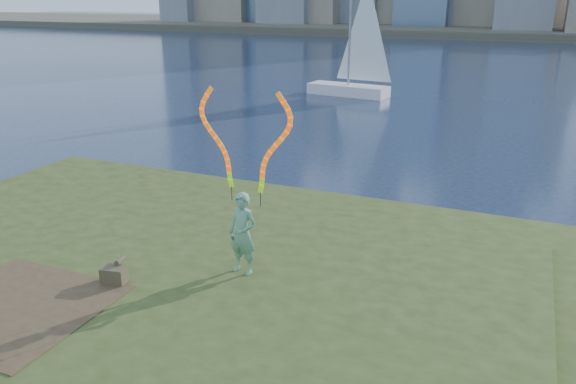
% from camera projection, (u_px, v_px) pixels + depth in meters
% --- Properties ---
extents(ground, '(320.00, 320.00, 0.00)m').
position_uv_depth(ground, '(209.00, 289.00, 12.61)').
color(ground, '#1B2843').
rests_on(ground, ground).
extents(grassy_knoll, '(20.00, 18.00, 0.80)m').
position_uv_depth(grassy_knoll, '(144.00, 330.00, 10.50)').
color(grassy_knoll, '#364518').
rests_on(grassy_knoll, ground).
extents(dirt_patch, '(3.20, 3.00, 0.02)m').
position_uv_depth(dirt_patch, '(14.00, 307.00, 10.38)').
color(dirt_patch, '#47331E').
rests_on(dirt_patch, grassy_knoll).
extents(far_shore, '(320.00, 40.00, 1.20)m').
position_uv_depth(far_shore, '(498.00, 29.00, 94.73)').
color(far_shore, '#4A4536').
rests_on(far_shore, ground).
extents(woman_with_ribbons, '(2.08, 0.50, 4.10)m').
position_uv_depth(woman_with_ribbons, '(243.00, 209.00, 11.25)').
color(woman_with_ribbons, '#1E7C3E').
rests_on(woman_with_ribbons, grassy_knoll).
extents(canvas_bag, '(0.53, 0.60, 0.45)m').
position_uv_depth(canvas_bag, '(115.00, 274.00, 11.21)').
color(canvas_bag, '#4B4528').
rests_on(canvas_bag, grassy_knoll).
extents(sailboat, '(5.62, 2.38, 8.44)m').
position_uv_depth(sailboat, '(353.00, 73.00, 36.06)').
color(sailboat, white).
rests_on(sailboat, ground).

